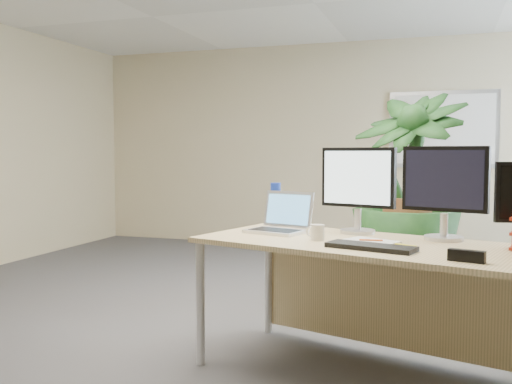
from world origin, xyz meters
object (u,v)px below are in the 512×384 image
(monitor_right, at_px, (445,186))
(laptop, at_px, (281,222))
(desk, at_px, (384,269))
(floor_plant, at_px, (407,215))
(monitor_left, at_px, (358,184))

(monitor_right, bearing_deg, laptop, 177.84)
(monitor_right, relative_size, laptop, 1.28)
(desk, distance_m, floor_plant, 1.61)
(desk, relative_size, floor_plant, 1.44)
(monitor_right, bearing_deg, desk, -158.21)
(floor_plant, xyz_separation_m, laptop, (-0.68, -1.43, 0.08))
(floor_plant, relative_size, laptop, 3.60)
(monitor_left, bearing_deg, monitor_right, -13.33)
(desk, xyz_separation_m, monitor_left, (-0.19, 0.25, 0.47))
(desk, height_order, floor_plant, floor_plant)
(desk, distance_m, monitor_right, 0.58)
(floor_plant, bearing_deg, desk, -91.09)
(desk, relative_size, monitor_left, 4.09)
(floor_plant, xyz_separation_m, monitor_right, (0.29, -1.47, 0.32))
(desk, relative_size, monitor_right, 4.05)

